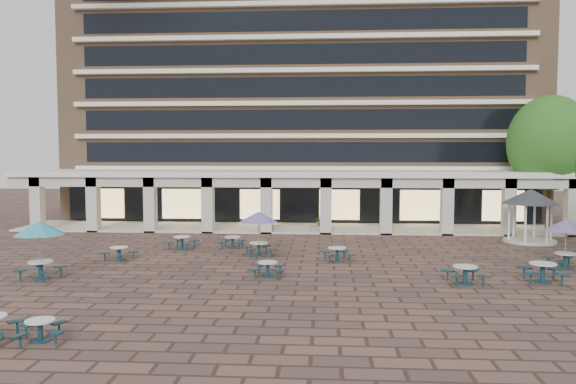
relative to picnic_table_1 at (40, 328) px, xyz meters
name	(u,v)px	position (x,y,z in m)	size (l,w,h in m)	color
ground	(283,269)	(6.61, 11.00, -0.39)	(120.00, 120.00, 0.00)	brown
apartment_building	(303,79)	(6.61, 36.47, 12.21)	(40.00, 15.50, 25.20)	#937053
retail_arcade	(298,189)	(6.61, 25.80, 2.61)	(42.00, 6.60, 4.40)	white
picnic_table_1	(40,328)	(0.00, 0.00, 0.00)	(1.77, 1.77, 0.66)	#153B41
picnic_table_3	(465,273)	(14.80, 8.48, 0.08)	(1.93, 1.93, 0.80)	#153B41
picnic_table_4	(39,230)	(-4.25, 8.18, 1.84)	(2.28, 2.28, 2.63)	#153B41
picnic_table_5	(119,252)	(-2.32, 12.81, 0.03)	(1.93, 1.93, 0.71)	#153B41
picnic_table_6	(259,219)	(4.99, 14.47, 1.71)	(2.15, 2.15, 2.48)	#153B41
picnic_table_7	(543,271)	(18.31, 9.03, 0.12)	(2.10, 2.10, 0.87)	#153B41
picnic_table_8	(232,241)	(3.11, 16.96, 0.03)	(1.65, 1.65, 0.71)	#153B41
picnic_table_9	(268,268)	(6.02, 9.35, 0.02)	(1.64, 1.64, 0.70)	#153B41
picnic_table_10	(337,253)	(9.31, 13.29, 0.05)	(1.90, 1.90, 0.74)	#153B41
picnic_table_11	(566,227)	(20.61, 12.25, 1.68)	(2.12, 2.12, 2.44)	#153B41
picnic_table_12	(182,241)	(0.13, 16.48, 0.06)	(1.93, 1.93, 0.76)	#153B41
gazebo	(531,203)	(21.82, 20.52, 2.15)	(3.63, 3.63, 3.38)	beige
tree_east_c	(550,143)	(24.63, 24.93, 6.03)	(5.90, 5.90, 9.83)	#422C1A
planter_left	(270,227)	(4.66, 23.90, 0.02)	(1.50, 0.61, 1.14)	gray
planter_right	(320,225)	(8.31, 23.90, 0.14)	(1.50, 0.72, 1.30)	gray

